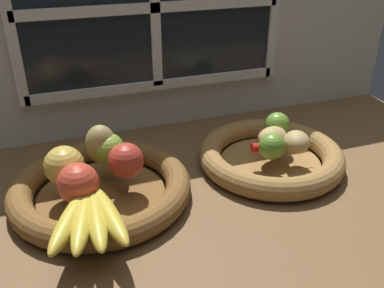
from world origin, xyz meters
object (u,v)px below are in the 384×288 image
at_px(potato_large, 273,138).
at_px(chili_pepper, 283,145).
at_px(apple_green_back, 108,149).
at_px(apple_golden_left, 64,166).
at_px(banana_bunch_front, 90,214).
at_px(apple_red_front, 78,183).
at_px(apple_red_right, 126,160).
at_px(lime_far, 277,125).
at_px(fruit_bowl_left, 102,189).
at_px(lime_near, 272,146).
at_px(potato_small, 297,142).
at_px(fruit_bowl_right, 271,157).
at_px(pear_brown, 101,144).

bearing_deg(potato_large, chili_pepper, -54.01).
distance_m(apple_green_back, apple_golden_left, 0.10).
distance_m(banana_bunch_front, chili_pepper, 0.44).
bearing_deg(apple_red_front, apple_red_right, 29.52).
bearing_deg(apple_red_front, lime_far, 13.26).
distance_m(fruit_bowl_left, chili_pepper, 0.39).
distance_m(lime_near, lime_far, 0.11).
relative_size(potato_large, potato_small, 1.08).
distance_m(apple_golden_left, potato_small, 0.48).
distance_m(apple_red_right, potato_small, 0.36).
distance_m(fruit_bowl_right, lime_near, 0.08).
distance_m(apple_red_right, lime_far, 0.36).
bearing_deg(apple_golden_left, fruit_bowl_left, -1.57).
bearing_deg(lime_near, fruit_bowl_right, 56.31).
bearing_deg(lime_far, fruit_bowl_right, -127.87).
bearing_deg(chili_pepper, banana_bunch_front, -158.09).
distance_m(apple_red_front, apple_golden_left, 0.07).
bearing_deg(fruit_bowl_left, chili_pepper, -2.89).
distance_m(fruit_bowl_left, apple_red_right, 0.08).
relative_size(apple_red_right, lime_far, 1.20).
bearing_deg(fruit_bowl_right, potato_small, -45.00).
distance_m(apple_red_front, banana_bunch_front, 0.07).
bearing_deg(apple_red_front, banana_bunch_front, -82.72).
height_order(fruit_bowl_left, apple_green_back, apple_green_back).
relative_size(apple_red_front, lime_near, 1.30).
height_order(fruit_bowl_right, chili_pepper, chili_pepper).
distance_m(fruit_bowl_right, apple_green_back, 0.36).
bearing_deg(apple_red_front, pear_brown, 64.56).
bearing_deg(lime_near, apple_red_right, 173.72).
bearing_deg(pear_brown, lime_near, -17.01).
bearing_deg(lime_near, potato_small, 6.67).
distance_m(fruit_bowl_left, lime_far, 0.42).
xyz_separation_m(apple_golden_left, lime_near, (0.41, -0.04, -0.01)).
distance_m(apple_red_front, lime_far, 0.47).
bearing_deg(pear_brown, apple_golden_left, -143.09).
xyz_separation_m(apple_green_back, lime_far, (0.38, -0.01, -0.00)).
height_order(apple_green_back, potato_large, apple_green_back).
height_order(fruit_bowl_right, apple_red_front, apple_red_front).
relative_size(fruit_bowl_left, apple_red_front, 4.86).
relative_size(fruit_bowl_left, fruit_bowl_right, 1.10).
height_order(apple_red_front, chili_pepper, apple_red_front).
relative_size(fruit_bowl_left, chili_pepper, 2.48).
bearing_deg(potato_large, apple_green_back, 171.91).
height_order(fruit_bowl_left, apple_red_front, apple_red_front).
xyz_separation_m(fruit_bowl_left, apple_golden_left, (-0.06, 0.00, 0.06)).
relative_size(lime_near, chili_pepper, 0.39).
bearing_deg(lime_near, fruit_bowl_left, 172.94).
height_order(apple_golden_left, lime_near, apple_golden_left).
distance_m(banana_bunch_front, potato_small, 0.46).
relative_size(fruit_bowl_right, potato_small, 4.87).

